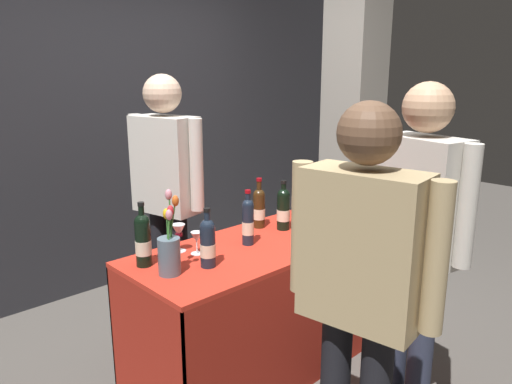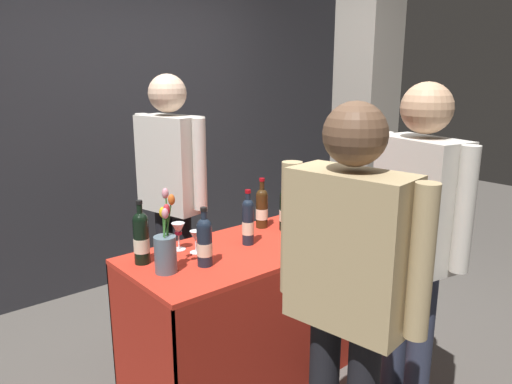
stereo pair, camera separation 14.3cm
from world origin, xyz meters
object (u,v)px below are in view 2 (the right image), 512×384
object	(u,v)px
tasting_table	(256,286)
vendor_presenter	(171,183)
taster_foreground_right	(417,228)
wine_glass_mid	(196,237)
flower_vase	(166,248)
wine_glass_near_vendor	(178,230)
featured_wine_bottle	(335,209)
display_bottle_0	(141,237)
concrete_pillar	(366,101)

from	to	relation	value
tasting_table	vendor_presenter	bearing A→B (deg)	99.31
vendor_presenter	taster_foreground_right	bearing A→B (deg)	3.74
wine_glass_mid	flower_vase	distance (m)	0.28
tasting_table	wine_glass_near_vendor	bearing A→B (deg)	150.66
featured_wine_bottle	display_bottle_0	bearing A→B (deg)	165.75
concrete_pillar	taster_foreground_right	bearing A→B (deg)	-135.16
vendor_presenter	tasting_table	bearing A→B (deg)	-3.57
taster_foreground_right	vendor_presenter	bearing A→B (deg)	28.27
concrete_pillar	taster_foreground_right	distance (m)	2.06
taster_foreground_right	wine_glass_mid	bearing A→B (deg)	47.79
display_bottle_0	wine_glass_near_vendor	distance (m)	0.24
wine_glass_mid	taster_foreground_right	size ratio (longest dim) A/B	0.07
vendor_presenter	featured_wine_bottle	bearing A→B (deg)	24.60
flower_vase	vendor_presenter	bearing A→B (deg)	57.23
concrete_pillar	featured_wine_bottle	bearing A→B (deg)	-148.50
concrete_pillar	wine_glass_near_vendor	xyz separation A→B (m)	(-2.12, -0.43, -0.58)
wine_glass_near_vendor	taster_foreground_right	distance (m)	1.21
flower_vase	taster_foreground_right	size ratio (longest dim) A/B	0.24
tasting_table	display_bottle_0	xyz separation A→B (m)	(-0.61, 0.16, 0.39)
wine_glass_near_vendor	vendor_presenter	bearing A→B (deg)	62.65
display_bottle_0	concrete_pillar	bearing A→B (deg)	11.34
concrete_pillar	display_bottle_0	size ratio (longest dim) A/B	9.04
wine_glass_near_vendor	flower_vase	xyz separation A→B (m)	(-0.20, -0.22, 0.01)
tasting_table	taster_foreground_right	xyz separation A→B (m)	(0.33, -0.78, 0.48)
tasting_table	flower_vase	world-z (taller)	flower_vase
tasting_table	wine_glass_near_vendor	size ratio (longest dim) A/B	9.77
wine_glass_near_vendor	taster_foreground_right	size ratio (longest dim) A/B	0.09
flower_vase	vendor_presenter	size ratio (longest dim) A/B	0.24
vendor_presenter	wine_glass_near_vendor	bearing A→B (deg)	-40.23
vendor_presenter	taster_foreground_right	xyz separation A→B (m)	(0.44, -1.48, -0.02)
flower_vase	taster_foreground_right	world-z (taller)	taster_foreground_right
display_bottle_0	vendor_presenter	distance (m)	0.73
taster_foreground_right	display_bottle_0	bearing A→B (deg)	56.37
wine_glass_near_vendor	wine_glass_mid	xyz separation A→B (m)	(0.05, -0.10, -0.02)
wine_glass_near_vendor	wine_glass_mid	distance (m)	0.11
concrete_pillar	vendor_presenter	world-z (taller)	concrete_pillar
concrete_pillar	flower_vase	world-z (taller)	concrete_pillar
concrete_pillar	tasting_table	world-z (taller)	concrete_pillar
tasting_table	display_bottle_0	world-z (taller)	display_bottle_0
wine_glass_near_vendor	concrete_pillar	bearing A→B (deg)	11.45
concrete_pillar	flower_vase	size ratio (longest dim) A/B	7.27
tasting_table	wine_glass_near_vendor	distance (m)	0.56
wine_glass_mid	flower_vase	xyz separation A→B (m)	(-0.25, -0.12, 0.03)
featured_wine_bottle	wine_glass_mid	world-z (taller)	featured_wine_bottle
concrete_pillar	vendor_presenter	xyz separation A→B (m)	(-1.86, 0.06, -0.44)
concrete_pillar	wine_glass_mid	bearing A→B (deg)	-165.77
concrete_pillar	display_bottle_0	bearing A→B (deg)	-168.66
display_bottle_0	flower_vase	xyz separation A→B (m)	(0.03, -0.18, -0.02)
tasting_table	vendor_presenter	xyz separation A→B (m)	(-0.11, 0.70, 0.50)
featured_wine_bottle	wine_glass_near_vendor	bearing A→B (deg)	159.59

